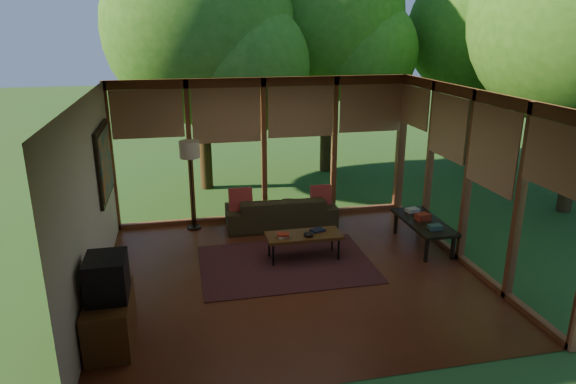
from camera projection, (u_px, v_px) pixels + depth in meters
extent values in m
plane|color=brown|center=(293.00, 275.00, 7.73)|extent=(5.50, 5.50, 0.00)
plane|color=silver|center=(293.00, 95.00, 6.89)|extent=(5.50, 5.50, 0.00)
cube|color=silver|center=(90.00, 203.00, 6.76)|extent=(0.04, 5.00, 2.70)
cube|color=silver|center=(349.00, 267.00, 4.98)|extent=(5.50, 0.04, 2.70)
cube|color=brown|center=(264.00, 151.00, 9.64)|extent=(5.50, 0.12, 2.70)
cube|color=brown|center=(468.00, 179.00, 7.86)|extent=(0.12, 5.00, 2.70)
plane|color=#2B5720|center=(478.00, 141.00, 16.76)|extent=(40.00, 40.00, 0.00)
cylinder|color=#3E2D16|center=(202.00, 88.00, 11.28)|extent=(0.28, 0.28, 4.55)
sphere|color=#255A14|center=(199.00, 28.00, 10.90)|extent=(4.08, 4.08, 4.08)
cylinder|color=#3E2D16|center=(326.00, 74.00, 12.69)|extent=(0.28, 0.28, 4.92)
sphere|color=#255A14|center=(328.00, 15.00, 12.27)|extent=(3.67, 3.67, 3.67)
cylinder|color=#3E2D16|center=(470.00, 81.00, 13.28)|extent=(0.28, 0.28, 4.45)
sphere|color=#255A14|center=(475.00, 31.00, 12.90)|extent=(3.39, 3.39, 3.39)
cube|color=maroon|center=(286.00, 264.00, 8.09)|extent=(2.67, 1.89, 0.01)
imported|color=#3A321D|center=(281.00, 211.00, 9.54)|extent=(2.05, 0.85, 0.59)
cube|color=maroon|center=(241.00, 200.00, 9.25)|extent=(0.42, 0.22, 0.44)
cube|color=maroon|center=(321.00, 195.00, 9.56)|extent=(0.38, 0.20, 0.40)
cube|color=#B8B4A7|center=(283.00, 236.00, 8.03)|extent=(0.22, 0.19, 0.03)
cube|color=maroon|center=(283.00, 234.00, 8.02)|extent=(0.22, 0.18, 0.03)
cube|color=black|center=(318.00, 230.00, 8.27)|extent=(0.26, 0.23, 0.03)
ellipsoid|color=black|center=(308.00, 234.00, 8.06)|extent=(0.16, 0.16, 0.07)
cube|color=brown|center=(110.00, 320.00, 6.01)|extent=(0.50, 1.00, 0.60)
cube|color=black|center=(107.00, 277.00, 5.84)|extent=(0.45, 0.55, 0.50)
cube|color=#345B55|center=(435.00, 227.00, 8.25)|extent=(0.21, 0.15, 0.07)
cube|color=maroon|center=(423.00, 217.00, 8.67)|extent=(0.26, 0.20, 0.11)
cube|color=#B8B4A7|center=(412.00, 210.00, 9.05)|extent=(0.25, 0.20, 0.06)
cylinder|color=black|center=(194.00, 227.00, 9.53)|extent=(0.26, 0.26, 0.03)
cylinder|color=black|center=(192.00, 188.00, 9.29)|extent=(0.03, 0.03, 1.52)
cylinder|color=beige|center=(190.00, 149.00, 9.07)|extent=(0.36, 0.36, 0.30)
cube|color=brown|center=(304.00, 236.00, 8.16)|extent=(1.20, 0.50, 0.05)
cylinder|color=black|center=(273.00, 255.00, 7.96)|extent=(0.03, 0.03, 0.38)
cylinder|color=black|center=(339.00, 250.00, 8.17)|extent=(0.03, 0.03, 0.38)
cylinder|color=black|center=(269.00, 246.00, 8.29)|extent=(0.03, 0.03, 0.38)
cylinder|color=black|center=(332.00, 241.00, 8.50)|extent=(0.03, 0.03, 0.38)
cube|color=black|center=(424.00, 222.00, 8.65)|extent=(0.60, 1.40, 0.05)
cube|color=black|center=(426.00, 250.00, 8.11)|extent=(0.05, 0.05, 0.40)
cube|color=black|center=(453.00, 248.00, 8.20)|extent=(0.05, 0.05, 0.40)
cube|color=black|center=(396.00, 223.00, 9.23)|extent=(0.05, 0.05, 0.40)
cube|color=black|center=(419.00, 221.00, 9.32)|extent=(0.05, 0.05, 0.40)
cube|color=black|center=(104.00, 162.00, 8.01)|extent=(0.05, 1.35, 1.15)
cube|color=#1A6578|center=(106.00, 162.00, 8.02)|extent=(0.02, 1.20, 1.00)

